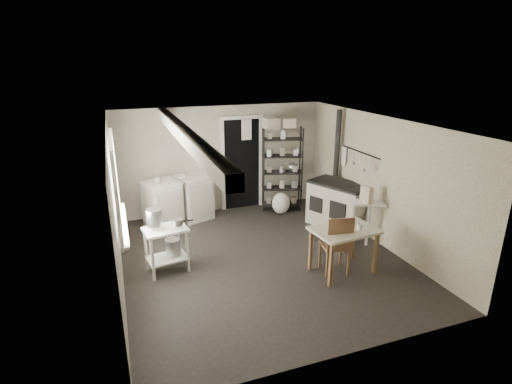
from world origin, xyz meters
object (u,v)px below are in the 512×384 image
object	(u,v)px
shelf_rack	(282,168)
chair	(335,244)
work_table	(343,250)
base_cabinets	(179,201)
stockpot	(154,217)
flour_sack	(281,203)
prep_table	(167,248)
stove	(338,206)

from	to	relation	value
shelf_rack	chair	xyz separation A→B (m)	(-0.32, -2.87, -0.46)
work_table	chair	xyz separation A→B (m)	(-0.11, 0.06, 0.10)
base_cabinets	stockpot	bearing A→B (deg)	-127.63
flour_sack	stockpot	bearing A→B (deg)	-149.32
stockpot	chair	distance (m)	2.83
prep_table	flour_sack	xyz separation A→B (m)	(2.68, 1.69, -0.16)
stockpot	shelf_rack	distance (m)	3.54
flour_sack	shelf_rack	bearing A→B (deg)	64.84
prep_table	flour_sack	size ratio (longest dim) A/B	1.56
chair	shelf_rack	bearing A→B (deg)	93.78
base_cabinets	chair	xyz separation A→B (m)	(1.98, -2.86, 0.02)
stockpot	stove	world-z (taller)	stockpot
prep_table	stockpot	size ratio (longest dim) A/B	2.83
prep_table	stove	world-z (taller)	stove
base_cabinets	chair	size ratio (longest dim) A/B	1.45
prep_table	shelf_rack	xyz separation A→B (m)	(2.81, 1.96, 0.55)
stockpot	work_table	size ratio (longest dim) A/B	0.27
chair	base_cabinets	bearing A→B (deg)	134.79
base_cabinets	stove	bearing A→B (deg)	-42.39
flour_sack	base_cabinets	bearing A→B (deg)	172.95
stove	flour_sack	distance (m)	1.31
flour_sack	chair	bearing A→B (deg)	-94.19
stove	chair	xyz separation A→B (m)	(-0.99, -1.57, 0.04)
prep_table	stockpot	distance (m)	0.56
base_cabinets	shelf_rack	xyz separation A→B (m)	(2.29, 0.01, 0.49)
stove	work_table	size ratio (longest dim) A/B	1.19
stove	work_table	world-z (taller)	stove
shelf_rack	flour_sack	world-z (taller)	shelf_rack
base_cabinets	shelf_rack	bearing A→B (deg)	-18.67
base_cabinets	flour_sack	world-z (taller)	base_cabinets
stockpot	stove	bearing A→B (deg)	10.22
shelf_rack	flour_sack	distance (m)	0.77
prep_table	shelf_rack	distance (m)	3.47
shelf_rack	work_table	bearing A→B (deg)	-77.88
chair	flour_sack	world-z (taller)	chair
base_cabinets	chair	bearing A→B (deg)	-74.22
prep_table	stockpot	xyz separation A→B (m)	(-0.15, 0.01, 0.54)
shelf_rack	base_cabinets	bearing A→B (deg)	-163.62
base_cabinets	flour_sack	xyz separation A→B (m)	(2.17, -0.27, -0.22)
shelf_rack	work_table	world-z (taller)	shelf_rack
stockpot	flour_sack	size ratio (longest dim) A/B	0.55
prep_table	base_cabinets	distance (m)	2.02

